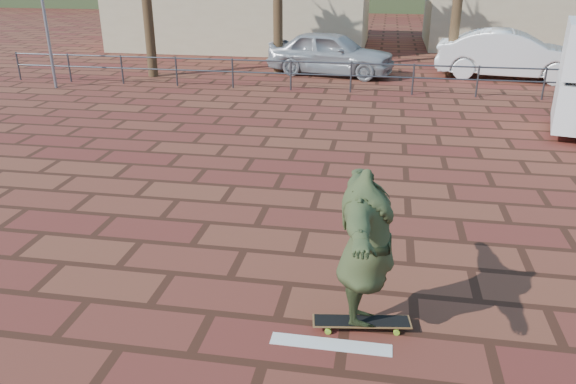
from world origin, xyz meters
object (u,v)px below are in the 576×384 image
object	(u,v)px
car_silver	(331,53)
car_white	(511,55)
longboard	(361,322)
skateboarder	(366,249)

from	to	relation	value
car_silver	car_white	distance (m)	6.53
longboard	car_silver	world-z (taller)	car_silver
car_silver	skateboarder	bearing A→B (deg)	-161.57
car_white	car_silver	bearing A→B (deg)	101.70
longboard	skateboarder	size ratio (longest dim) A/B	0.50
longboard	skateboarder	distance (m)	0.99
longboard	skateboarder	bearing A→B (deg)	171.51
skateboarder	longboard	bearing A→B (deg)	-93.84
skateboarder	car_silver	world-z (taller)	skateboarder
car_white	longboard	bearing A→B (deg)	173.09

